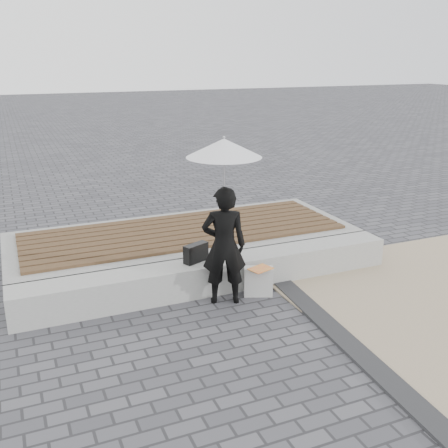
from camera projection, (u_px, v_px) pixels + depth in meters
The scene contains 10 objects.
ground at pixel (272, 349), 5.40m from camera, with size 80.00×80.00×0.00m, color #4D4D52.
edging_band at pixel (362, 357), 5.23m from camera, with size 0.25×5.20×0.04m, color #2A2A2C.
seating_ledge at pixel (214, 274), 6.74m from camera, with size 5.00×0.45×0.40m, color #ADAEA8.
timber_platform at pixel (184, 245), 7.79m from camera, with size 5.00×2.00×0.40m, color #9E9D99.
timber_decking at pixel (184, 231), 7.72m from camera, with size 4.60×1.60×0.04m, color brown, non-canonical shape.
woman at pixel (224, 246), 6.23m from camera, with size 0.53×0.35×1.45m, color black.
parasol at pixel (224, 148), 5.87m from camera, with size 0.86×0.86×1.10m.
handbag at pixel (196, 253), 6.59m from camera, with size 0.33×0.12×0.24m, color black.
canvas_tote at pixel (258, 281), 6.56m from camera, with size 0.36×0.15×0.37m, color #B8B8B4.
magazine at pixel (260, 269), 6.46m from camera, with size 0.28×0.20×0.01m, color red.
Camera 1 is at (-2.31, -4.17, 2.89)m, focal length 42.03 mm.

